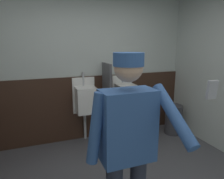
% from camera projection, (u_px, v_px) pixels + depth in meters
% --- Properties ---
extents(wall_back, '(4.45, 0.12, 2.60)m').
position_uv_depth(wall_back, '(85.00, 68.00, 3.68)').
color(wall_back, silver).
rests_on(wall_back, ground_plane).
extents(wainscot_band_back, '(3.85, 0.03, 1.16)m').
position_uv_depth(wainscot_band_back, '(87.00, 107.00, 3.77)').
color(wainscot_band_back, '#382319').
rests_on(wainscot_band_back, ground_plane).
extents(urinal_left, '(0.40, 0.34, 1.24)m').
position_uv_depth(urinal_left, '(85.00, 99.00, 3.58)').
color(urinal_left, white).
rests_on(urinal_left, ground_plane).
extents(urinal_middle, '(0.40, 0.34, 1.24)m').
position_uv_depth(urinal_middle, '(124.00, 96.00, 3.84)').
color(urinal_middle, white).
rests_on(urinal_middle, ground_plane).
extents(privacy_divider_panel, '(0.04, 0.40, 0.90)m').
position_uv_depth(privacy_divider_panel, '(107.00, 89.00, 3.61)').
color(privacy_divider_panel, '#4C4C51').
extents(person, '(0.65, 0.60, 1.66)m').
position_uv_depth(person, '(128.00, 139.00, 1.65)').
color(person, '#2D3342').
rests_on(person, ground_plane).
extents(cell_phone, '(0.06, 0.03, 0.11)m').
position_uv_depth(cell_phone, '(212.00, 90.00, 1.19)').
color(cell_phone, '#A5A8B2').
extents(trash_bin, '(0.32, 0.32, 0.57)m').
position_uv_depth(trash_bin, '(173.00, 119.00, 4.00)').
color(trash_bin, '#38383D').
rests_on(trash_bin, ground_plane).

